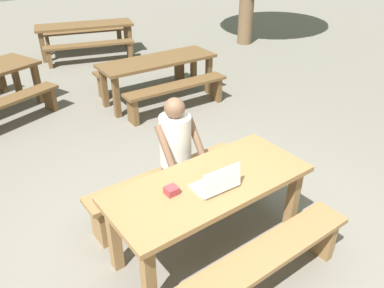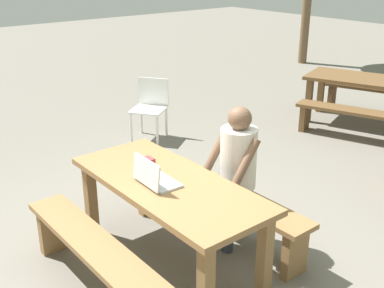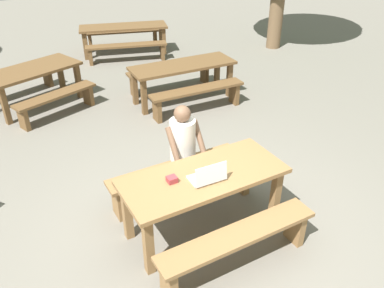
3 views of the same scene
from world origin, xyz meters
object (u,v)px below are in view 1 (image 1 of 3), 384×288
(laptop, at_px, (217,183))
(picnic_table_mid, at_px, (158,66))
(picnic_table_front, at_px, (210,192))
(person_seated, at_px, (178,148))
(small_pouch, at_px, (172,190))
(picnic_table_distant, at_px, (85,29))

(laptop, xyz_separation_m, picnic_table_mid, (1.50, 3.34, -0.21))
(picnic_table_front, height_order, person_seated, person_seated)
(picnic_table_front, height_order, laptop, laptop)
(small_pouch, xyz_separation_m, person_seated, (0.46, 0.58, -0.04))
(laptop, distance_m, picnic_table_mid, 3.67)
(picnic_table_distant, bearing_deg, small_pouch, -89.94)
(person_seated, xyz_separation_m, picnic_table_mid, (1.38, 2.60, -0.14))
(laptop, height_order, person_seated, person_seated)
(picnic_table_front, bearing_deg, picnic_table_distant, 76.58)
(small_pouch, bearing_deg, laptop, -25.97)
(picnic_table_distant, bearing_deg, picnic_table_front, -86.84)
(laptop, distance_m, picnic_table_distant, 6.70)
(picnic_table_front, height_order, small_pouch, small_pouch)
(small_pouch, bearing_deg, picnic_table_distant, 73.48)
(picnic_table_mid, bearing_deg, laptop, -111.84)
(picnic_table_front, height_order, picnic_table_distant, picnic_table_front)
(small_pouch, distance_m, picnic_table_distant, 6.63)
(picnic_table_mid, bearing_deg, small_pouch, -117.69)
(small_pouch, height_order, picnic_table_mid, small_pouch)
(small_pouch, bearing_deg, picnic_table_front, -8.10)
(picnic_table_front, xyz_separation_m, picnic_table_distant, (1.53, 6.40, -0.04))
(picnic_table_mid, bearing_deg, person_seated, -115.64)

